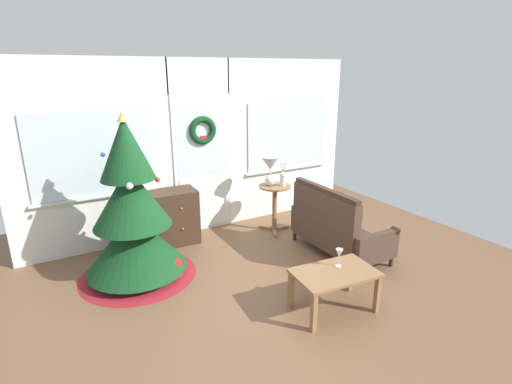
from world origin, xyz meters
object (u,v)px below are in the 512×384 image
at_px(dresser_cabinet, 165,219).
at_px(table_lamp, 270,167).
at_px(gift_box, 170,268).
at_px(side_table, 275,199).
at_px(settee_sofa, 335,228).
at_px(flower_vase, 283,178).
at_px(coffee_table, 335,277).
at_px(christmas_tree, 133,220).
at_px(wine_glass, 339,254).

distance_m(dresser_cabinet, table_lamp, 1.69).
bearing_deg(gift_box, side_table, 16.51).
bearing_deg(side_table, settee_sofa, -75.74).
height_order(settee_sofa, flower_vase, flower_vase).
bearing_deg(side_table, dresser_cabinet, 166.64).
bearing_deg(settee_sofa, coffee_table, -131.27).
height_order(christmas_tree, side_table, christmas_tree).
xyz_separation_m(settee_sofa, gift_box, (-2.11, 0.51, -0.26)).
height_order(coffee_table, wine_glass, wine_glass).
xyz_separation_m(coffee_table, gift_box, (-1.25, 1.49, -0.26)).
xyz_separation_m(christmas_tree, wine_glass, (1.68, -1.66, -0.14)).
height_order(settee_sofa, gift_box, settee_sofa).
distance_m(settee_sofa, wine_glass, 1.20).
relative_size(flower_vase, gift_box, 1.55).
distance_m(christmas_tree, coffee_table, 2.37).
relative_size(christmas_tree, wine_glass, 10.14).
bearing_deg(flower_vase, coffee_table, -109.25).
height_order(flower_vase, gift_box, flower_vase).
bearing_deg(wine_glass, settee_sofa, 50.35).
bearing_deg(coffee_table, christmas_tree, 132.29).
relative_size(side_table, wine_glass, 3.75).
bearing_deg(dresser_cabinet, side_table, -13.36).
bearing_deg(wine_glass, christmas_tree, 135.30).
xyz_separation_m(table_lamp, gift_box, (-1.78, -0.59, -0.90)).
bearing_deg(flower_vase, settee_sofa, -80.39).
bearing_deg(wine_glass, dresser_cabinet, 115.17).
bearing_deg(settee_sofa, wine_glass, -129.65).
bearing_deg(flower_vase, gift_box, -165.95).
distance_m(dresser_cabinet, settee_sofa, 2.35).
xyz_separation_m(side_table, flower_vase, (0.10, -0.06, 0.33)).
height_order(christmas_tree, flower_vase, christmas_tree).
xyz_separation_m(dresser_cabinet, flower_vase, (1.69, -0.44, 0.46)).
xyz_separation_m(flower_vase, coffee_table, (-0.69, -1.98, -0.48)).
relative_size(side_table, flower_vase, 2.09).
height_order(settee_sofa, wine_glass, settee_sofa).
relative_size(christmas_tree, coffee_table, 2.23).
relative_size(coffee_table, wine_glass, 4.56).
xyz_separation_m(christmas_tree, settee_sofa, (2.43, -0.75, -0.34)).
distance_m(christmas_tree, side_table, 2.20).
distance_m(flower_vase, gift_box, 2.13).
bearing_deg(side_table, coffee_table, -106.17).
height_order(dresser_cabinet, wine_glass, dresser_cabinet).
relative_size(settee_sofa, table_lamp, 3.18).
distance_m(table_lamp, wine_glass, 2.10).
bearing_deg(table_lamp, wine_glass, -101.97).
bearing_deg(christmas_tree, dresser_cabinet, 49.95).
distance_m(side_table, wine_glass, 2.03).
distance_m(table_lamp, coffee_table, 2.24).
xyz_separation_m(christmas_tree, table_lamp, (2.11, 0.35, 0.30)).
bearing_deg(christmas_tree, wine_glass, -44.70).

